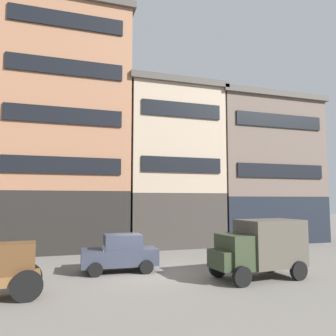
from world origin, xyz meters
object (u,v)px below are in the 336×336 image
at_px(sedan_light, 120,253).
at_px(fire_hydrant_curbside, 249,243).
at_px(delivery_truck_near, 260,246).
at_px(pedestrian_officer, 268,235).

distance_m(sedan_light, fire_hydrant_curbside, 11.28).
distance_m(delivery_truck_near, pedestrian_officer, 9.49).
bearing_deg(delivery_truck_near, sedan_light, 150.44).
bearing_deg(pedestrian_officer, fire_hydrant_curbside, 159.90).
bearing_deg(fire_hydrant_curbside, delivery_truck_near, -118.31).
height_order(delivery_truck_near, fire_hydrant_curbside, delivery_truck_near).
distance_m(delivery_truck_near, fire_hydrant_curbside, 9.24).
distance_m(delivery_truck_near, sedan_light, 6.75).
xyz_separation_m(sedan_light, fire_hydrant_curbside, (10.21, 4.77, -0.49)).
bearing_deg(delivery_truck_near, fire_hydrant_curbside, 61.69).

